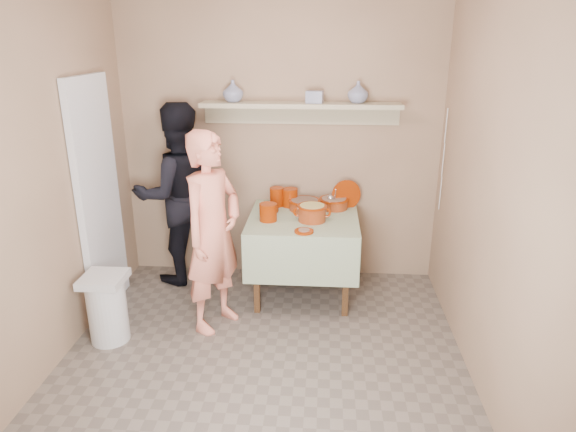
# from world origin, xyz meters

# --- Properties ---
(ground) EXTENTS (3.50, 3.50, 0.00)m
(ground) POSITION_xyz_m (0.00, 0.00, 0.00)
(ground) COLOR #65594F
(ground) RESTS_ON ground
(tile_panel) EXTENTS (0.06, 0.70, 2.00)m
(tile_panel) POSITION_xyz_m (-1.46, 0.95, 1.00)
(tile_panel) COLOR silver
(tile_panel) RESTS_ON ground
(plate_stack_a) EXTENTS (0.13, 0.13, 0.18)m
(plate_stack_a) POSITION_xyz_m (-0.02, 1.57, 0.85)
(plate_stack_a) COLOR #771E03
(plate_stack_a) RESTS_ON serving_table
(plate_stack_b) EXTENTS (0.14, 0.14, 0.17)m
(plate_stack_b) POSITION_xyz_m (0.11, 1.56, 0.85)
(plate_stack_b) COLOR #771E03
(plate_stack_b) RESTS_ON serving_table
(bowl_stack) EXTENTS (0.15, 0.15, 0.15)m
(bowl_stack) POSITION_xyz_m (-0.05, 1.15, 0.84)
(bowl_stack) COLOR #771E03
(bowl_stack) RESTS_ON serving_table
(empty_bowl) EXTENTS (0.16, 0.16, 0.05)m
(empty_bowl) POSITION_xyz_m (-0.07, 1.40, 0.78)
(empty_bowl) COLOR #771E03
(empty_bowl) RESTS_ON serving_table
(propped_lid) EXTENTS (0.28, 0.14, 0.28)m
(propped_lid) POSITION_xyz_m (0.64, 1.58, 0.88)
(propped_lid) COLOR #771E03
(propped_lid) RESTS_ON serving_table
(vase_right) EXTENTS (0.20, 0.20, 0.19)m
(vase_right) POSITION_xyz_m (0.71, 1.64, 1.81)
(vase_right) COLOR navy
(vase_right) RESTS_ON wall_shelf
(vase_left) EXTENTS (0.26, 0.26, 0.19)m
(vase_left) POSITION_xyz_m (-0.41, 1.63, 1.82)
(vase_left) COLOR navy
(vase_left) RESTS_ON wall_shelf
(ceramic_box) EXTENTS (0.16, 0.13, 0.11)m
(ceramic_box) POSITION_xyz_m (0.32, 1.61, 1.77)
(ceramic_box) COLOR navy
(ceramic_box) RESTS_ON wall_shelf
(person_cook) EXTENTS (0.62, 0.71, 1.63)m
(person_cook) POSITION_xyz_m (-0.44, 0.69, 0.82)
(person_cook) COLOR #EC7E66
(person_cook) RESTS_ON ground
(person_helper) EXTENTS (1.05, 0.98, 1.73)m
(person_helper) POSITION_xyz_m (-0.94, 1.52, 0.86)
(person_helper) COLOR black
(person_helper) RESTS_ON ground
(room_shell) EXTENTS (3.04, 3.54, 2.62)m
(room_shell) POSITION_xyz_m (0.00, 0.00, 1.61)
(room_shell) COLOR #9B7B5F
(room_shell) RESTS_ON ground
(serving_table) EXTENTS (0.97, 0.97, 0.76)m
(serving_table) POSITION_xyz_m (0.25, 1.28, 0.64)
(serving_table) COLOR #4C2D16
(serving_table) RESTS_ON ground
(cazuela_meat_a) EXTENTS (0.30, 0.30, 0.10)m
(cazuela_meat_a) POSITION_xyz_m (0.25, 1.47, 0.82)
(cazuela_meat_a) COLOR maroon
(cazuela_meat_a) RESTS_ON serving_table
(cazuela_meat_b) EXTENTS (0.28, 0.28, 0.10)m
(cazuela_meat_b) POSITION_xyz_m (0.52, 1.53, 0.82)
(cazuela_meat_b) COLOR maroon
(cazuela_meat_b) RESTS_ON serving_table
(ladle) EXTENTS (0.08, 0.26, 0.19)m
(ladle) POSITION_xyz_m (0.49, 1.51, 0.87)
(ladle) COLOR silver
(ladle) RESTS_ON cazuela_meat_b
(cazuela_rice) EXTENTS (0.33, 0.25, 0.14)m
(cazuela_rice) POSITION_xyz_m (0.33, 1.18, 0.85)
(cazuela_rice) COLOR maroon
(cazuela_rice) RESTS_ON serving_table
(front_plate) EXTENTS (0.16, 0.16, 0.03)m
(front_plate) POSITION_xyz_m (0.27, 0.89, 0.77)
(front_plate) COLOR #771E03
(front_plate) RESTS_ON serving_table
(wall_shelf) EXTENTS (1.80, 0.25, 0.21)m
(wall_shelf) POSITION_xyz_m (0.20, 1.65, 1.67)
(wall_shelf) COLOR tan
(wall_shelf) RESTS_ON room_shell
(trash_bin) EXTENTS (0.32, 0.32, 0.56)m
(trash_bin) POSITION_xyz_m (-1.24, 0.39, 0.28)
(trash_bin) COLOR silver
(trash_bin) RESTS_ON ground
(electrical_cord) EXTENTS (0.01, 0.05, 0.90)m
(electrical_cord) POSITION_xyz_m (1.47, 1.48, 1.25)
(electrical_cord) COLOR silver
(electrical_cord) RESTS_ON wall_shelf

